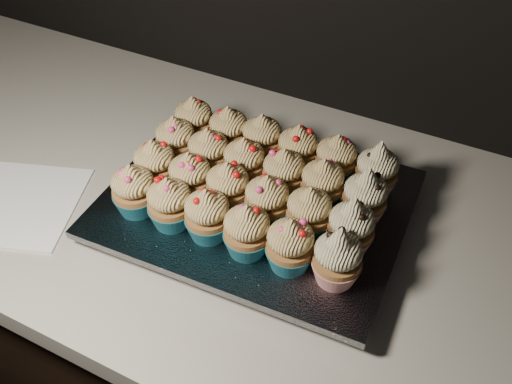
# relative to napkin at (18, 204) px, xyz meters

# --- Properties ---
(cabinet) EXTENTS (2.40, 0.60, 0.86)m
(cabinet) POSITION_rel_napkin_xyz_m (0.39, 0.16, -0.47)
(cabinet) COLOR black
(cabinet) RESTS_ON ground
(worktop) EXTENTS (2.44, 0.64, 0.04)m
(worktop) POSITION_rel_napkin_xyz_m (0.39, 0.16, -0.02)
(worktop) COLOR beige
(worktop) RESTS_ON cabinet
(napkin) EXTENTS (0.23, 0.23, 0.00)m
(napkin) POSITION_rel_napkin_xyz_m (0.00, 0.00, 0.00)
(napkin) COLOR white
(napkin) RESTS_ON worktop
(baking_tray) EXTENTS (0.41, 0.32, 0.02)m
(baking_tray) POSITION_rel_napkin_xyz_m (0.34, 0.14, 0.01)
(baking_tray) COLOR black
(baking_tray) RESTS_ON worktop
(foil_lining) EXTENTS (0.44, 0.35, 0.01)m
(foil_lining) POSITION_rel_napkin_xyz_m (0.34, 0.14, 0.03)
(foil_lining) COLOR silver
(foil_lining) RESTS_ON baking_tray
(cupcake_0) EXTENTS (0.06, 0.06, 0.08)m
(cupcake_0) POSITION_rel_napkin_xyz_m (0.19, 0.05, 0.07)
(cupcake_0) COLOR #1B6B7E
(cupcake_0) RESTS_ON foil_lining
(cupcake_1) EXTENTS (0.06, 0.06, 0.08)m
(cupcake_1) POSITION_rel_napkin_xyz_m (0.25, 0.05, 0.07)
(cupcake_1) COLOR #1B6B7E
(cupcake_1) RESTS_ON foil_lining
(cupcake_2) EXTENTS (0.06, 0.06, 0.08)m
(cupcake_2) POSITION_rel_napkin_xyz_m (0.31, 0.05, 0.07)
(cupcake_2) COLOR #1B6B7E
(cupcake_2) RESTS_ON foil_lining
(cupcake_3) EXTENTS (0.06, 0.06, 0.08)m
(cupcake_3) POSITION_rel_napkin_xyz_m (0.37, 0.05, 0.07)
(cupcake_3) COLOR #1B6B7E
(cupcake_3) RESTS_ON foil_lining
(cupcake_4) EXTENTS (0.06, 0.06, 0.08)m
(cupcake_4) POSITION_rel_napkin_xyz_m (0.43, 0.05, 0.07)
(cupcake_4) COLOR #1B6B7E
(cupcake_4) RESTS_ON foil_lining
(cupcake_5) EXTENTS (0.06, 0.06, 0.10)m
(cupcake_5) POSITION_rel_napkin_xyz_m (0.49, 0.06, 0.07)
(cupcake_5) COLOR #AD1818
(cupcake_5) RESTS_ON foil_lining
(cupcake_6) EXTENTS (0.06, 0.06, 0.08)m
(cupcake_6) POSITION_rel_napkin_xyz_m (0.19, 0.11, 0.07)
(cupcake_6) COLOR #1B6B7E
(cupcake_6) RESTS_ON foil_lining
(cupcake_7) EXTENTS (0.06, 0.06, 0.08)m
(cupcake_7) POSITION_rel_napkin_xyz_m (0.25, 0.11, 0.07)
(cupcake_7) COLOR #1B6B7E
(cupcake_7) RESTS_ON foil_lining
(cupcake_8) EXTENTS (0.06, 0.06, 0.08)m
(cupcake_8) POSITION_rel_napkin_xyz_m (0.31, 0.11, 0.07)
(cupcake_8) COLOR #1B6B7E
(cupcake_8) RESTS_ON foil_lining
(cupcake_9) EXTENTS (0.06, 0.06, 0.08)m
(cupcake_9) POSITION_rel_napkin_xyz_m (0.37, 0.11, 0.07)
(cupcake_9) COLOR #1B6B7E
(cupcake_9) RESTS_ON foil_lining
(cupcake_10) EXTENTS (0.06, 0.06, 0.08)m
(cupcake_10) POSITION_rel_napkin_xyz_m (0.43, 0.12, 0.07)
(cupcake_10) COLOR #1B6B7E
(cupcake_10) RESTS_ON foil_lining
(cupcake_11) EXTENTS (0.06, 0.06, 0.10)m
(cupcake_11) POSITION_rel_napkin_xyz_m (0.49, 0.12, 0.07)
(cupcake_11) COLOR #AD1818
(cupcake_11) RESTS_ON foil_lining
(cupcake_12) EXTENTS (0.06, 0.06, 0.08)m
(cupcake_12) POSITION_rel_napkin_xyz_m (0.18, 0.17, 0.07)
(cupcake_12) COLOR #1B6B7E
(cupcake_12) RESTS_ON foil_lining
(cupcake_13) EXTENTS (0.06, 0.06, 0.08)m
(cupcake_13) POSITION_rel_napkin_xyz_m (0.24, 0.17, 0.07)
(cupcake_13) COLOR #1B6B7E
(cupcake_13) RESTS_ON foil_lining
(cupcake_14) EXTENTS (0.06, 0.06, 0.08)m
(cupcake_14) POSITION_rel_napkin_xyz_m (0.30, 0.17, 0.07)
(cupcake_14) COLOR #1B6B7E
(cupcake_14) RESTS_ON foil_lining
(cupcake_15) EXTENTS (0.06, 0.06, 0.08)m
(cupcake_15) POSITION_rel_napkin_xyz_m (0.36, 0.18, 0.07)
(cupcake_15) COLOR #1B6B7E
(cupcake_15) RESTS_ON foil_lining
(cupcake_16) EXTENTS (0.06, 0.06, 0.08)m
(cupcake_16) POSITION_rel_napkin_xyz_m (0.42, 0.18, 0.07)
(cupcake_16) COLOR #1B6B7E
(cupcake_16) RESTS_ON foil_lining
(cupcake_17) EXTENTS (0.06, 0.06, 0.10)m
(cupcake_17) POSITION_rel_napkin_xyz_m (0.49, 0.18, 0.07)
(cupcake_17) COLOR #AD1818
(cupcake_17) RESTS_ON foil_lining
(cupcake_18) EXTENTS (0.06, 0.06, 0.08)m
(cupcake_18) POSITION_rel_napkin_xyz_m (0.18, 0.23, 0.07)
(cupcake_18) COLOR #1B6B7E
(cupcake_18) RESTS_ON foil_lining
(cupcake_19) EXTENTS (0.06, 0.06, 0.08)m
(cupcake_19) POSITION_rel_napkin_xyz_m (0.25, 0.23, 0.07)
(cupcake_19) COLOR #1B6B7E
(cupcake_19) RESTS_ON foil_lining
(cupcake_20) EXTENTS (0.06, 0.06, 0.08)m
(cupcake_20) POSITION_rel_napkin_xyz_m (0.30, 0.23, 0.07)
(cupcake_20) COLOR #1B6B7E
(cupcake_20) RESTS_ON foil_lining
(cupcake_21) EXTENTS (0.06, 0.06, 0.08)m
(cupcake_21) POSITION_rel_napkin_xyz_m (0.36, 0.23, 0.07)
(cupcake_21) COLOR #1B6B7E
(cupcake_21) RESTS_ON foil_lining
(cupcake_22) EXTENTS (0.06, 0.06, 0.08)m
(cupcake_22) POSITION_rel_napkin_xyz_m (0.42, 0.24, 0.07)
(cupcake_22) COLOR #1B6B7E
(cupcake_22) RESTS_ON foil_lining
(cupcake_23) EXTENTS (0.06, 0.06, 0.10)m
(cupcake_23) POSITION_rel_napkin_xyz_m (0.48, 0.24, 0.07)
(cupcake_23) COLOR #AD1818
(cupcake_23) RESTS_ON foil_lining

